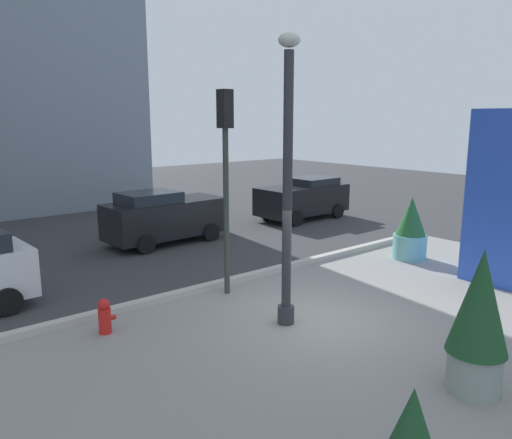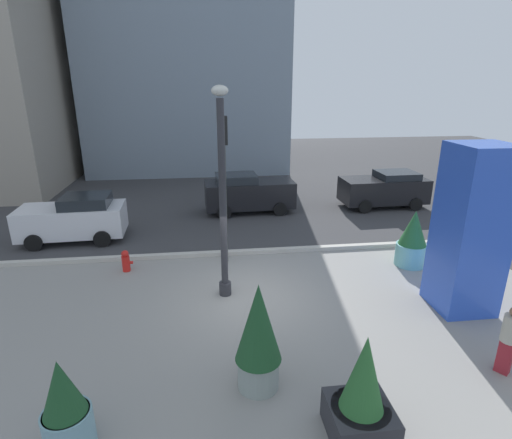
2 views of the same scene
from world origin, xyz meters
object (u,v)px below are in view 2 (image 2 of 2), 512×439
at_px(traffic_light_corner, 224,168).
at_px(pedestrian_on_sidewalk, 509,337).
at_px(art_pillar_blue, 471,230).
at_px(car_curb_east, 248,193).
at_px(fire_hydrant, 126,261).
at_px(car_curb_west, 74,218).
at_px(potted_plant_near_left, 412,240).
at_px(lamp_post, 223,201).
at_px(potted_plant_curbside, 258,336).
at_px(car_far_lane, 384,189).
at_px(potted_plant_by_pillar, 65,409).
at_px(potted_plant_mid_plaza, 362,397).

distance_m(traffic_light_corner, pedestrian_on_sidewalk, 9.02).
height_order(art_pillar_blue, traffic_light_corner, traffic_light_corner).
bearing_deg(car_curb_east, fire_hydrant, -128.36).
bearing_deg(pedestrian_on_sidewalk, car_curb_east, 109.47).
bearing_deg(car_curb_east, pedestrian_on_sidewalk, -70.53).
relative_size(car_curb_west, pedestrian_on_sidewalk, 2.49).
height_order(art_pillar_blue, potted_plant_near_left, art_pillar_blue).
bearing_deg(car_curb_west, traffic_light_corner, -25.46).
relative_size(potted_plant_near_left, pedestrian_on_sidewalk, 1.21).
distance_m(lamp_post, potted_plant_curbside, 4.30).
distance_m(traffic_light_corner, car_far_lane, 10.37).
distance_m(lamp_post, potted_plant_by_pillar, 6.16).
height_order(traffic_light_corner, car_curb_west, traffic_light_corner).
xyz_separation_m(potted_plant_mid_plaza, car_far_lane, (6.37, 13.43, 0.06)).
xyz_separation_m(traffic_light_corner, car_far_lane, (8.33, 5.68, -2.45)).
xyz_separation_m(lamp_post, pedestrian_on_sidewalk, (5.86, -4.17, -2.01)).
height_order(potted_plant_by_pillar, fire_hydrant, potted_plant_by_pillar).
distance_m(car_curb_west, pedestrian_on_sidewalk, 14.86).
bearing_deg(pedestrian_on_sidewalk, potted_plant_mid_plaza, -161.99).
relative_size(potted_plant_mid_plaza, car_curb_east, 0.48).
relative_size(potted_plant_by_pillar, car_curb_east, 0.41).
xyz_separation_m(potted_plant_mid_plaza, car_curb_east, (-0.57, 13.40, 0.09)).
bearing_deg(traffic_light_corner, potted_plant_mid_plaza, -75.83).
bearing_deg(car_curb_east, potted_plant_curbside, -95.09).
height_order(potted_plant_by_pillar, potted_plant_near_left, potted_plant_near_left).
bearing_deg(car_curb_west, art_pillar_blue, -28.55).
bearing_deg(potted_plant_curbside, car_far_lane, 56.25).
distance_m(fire_hydrant, car_curb_west, 4.06).
bearing_deg(car_curb_west, lamp_post, -42.10).
distance_m(art_pillar_blue, car_curb_west, 13.98).
relative_size(potted_plant_near_left, potted_plant_mid_plaza, 0.95).
height_order(fire_hydrant, pedestrian_on_sidewalk, pedestrian_on_sidewalk).
bearing_deg(art_pillar_blue, car_far_lane, 78.30).
distance_m(potted_plant_near_left, potted_plant_curbside, 7.95).
bearing_deg(car_curb_west, car_far_lane, 11.49).
xyz_separation_m(fire_hydrant, pedestrian_on_sidewalk, (9.07, -6.17, 0.53)).
height_order(lamp_post, potted_plant_mid_plaza, lamp_post).
bearing_deg(car_curb_west, potted_plant_curbside, -55.76).
bearing_deg(traffic_light_corner, potted_plant_curbside, -87.04).
distance_m(art_pillar_blue, car_far_lane, 9.83).
distance_m(traffic_light_corner, car_curb_east, 6.30).
bearing_deg(potted_plant_by_pillar, car_curb_west, 105.19).
height_order(potted_plant_near_left, car_far_lane, potted_plant_near_left).
xyz_separation_m(potted_plant_curbside, fire_hydrant, (-3.70, 5.93, -0.87)).
height_order(car_curb_east, car_far_lane, car_curb_east).
xyz_separation_m(potted_plant_near_left, fire_hydrant, (-9.70, 0.72, -0.56)).
distance_m(art_pillar_blue, potted_plant_mid_plaza, 6.05).
distance_m(potted_plant_mid_plaza, car_curb_east, 13.42).
bearing_deg(potted_plant_mid_plaza, lamp_post, 111.43).
bearing_deg(car_curb_west, car_curb_east, 21.51).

